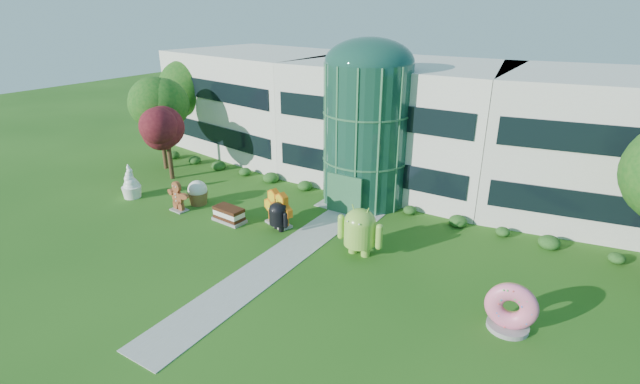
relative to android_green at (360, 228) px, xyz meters
The scene contains 14 objects.
ground 5.98m from the android_green, 127.30° to the right, with size 140.00×140.00×0.00m, color #215114.
building 14.19m from the android_green, 104.53° to the left, with size 46.00×15.00×9.30m, color beige, non-canonical shape.
atrium 8.83m from the android_green, 115.11° to the left, with size 6.00×6.00×9.80m, color #194738.
walkway 4.62m from the android_green, 143.57° to the right, with size 2.40×20.00×0.04m, color #9E9E93.
tree_red 19.25m from the android_green, behind, with size 4.00×4.00×6.00m, color #3F0C14, non-canonical shape.
trees_backdrop 9.47m from the android_green, 112.44° to the left, with size 52.00×8.00×8.40m, color #134C13, non-canonical shape.
android_green is the anchor object (origin of this frame).
android_black 5.81m from the android_green, behind, with size 1.95×1.30×2.21m, color black, non-canonical shape.
donut 9.00m from the android_green, 15.16° to the right, with size 2.26×1.08×2.35m, color #F45C94, non-canonical shape.
gingerbread 13.57m from the android_green, behind, with size 2.37×0.91×2.19m, color brown, non-canonical shape.
ice_cream_sandwich 9.40m from the android_green, behind, with size 2.27×1.13×1.01m, color #311D0B, non-canonical shape.
honeycomb 6.26m from the android_green, behind, with size 2.78×0.99×2.18m, color gold, non-canonical shape.
froyo 18.35m from the android_green, behind, with size 1.51×1.51×2.58m, color white, non-canonical shape.
cupcake 13.22m from the android_green, behind, with size 1.49×1.49×1.79m, color white, non-canonical shape.
Camera 1 is at (14.09, -16.44, 13.29)m, focal length 26.00 mm.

